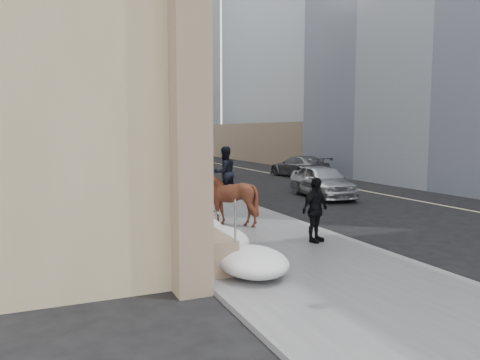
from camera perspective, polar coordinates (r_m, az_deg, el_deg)
name	(u,v)px	position (r m, az deg, el deg)	size (l,w,h in m)	color
ground	(269,252)	(12.77, 3.51, -8.74)	(140.00, 140.00, 0.00)	black
sidewalk	(173,200)	(21.98, -8.22, -2.37)	(5.00, 80.00, 0.12)	#565759
curb	(225,196)	(22.78, -1.84, -2.02)	(0.24, 80.00, 0.12)	slate
lane_line	(358,190)	(26.65, 14.17, -1.14)	(0.15, 70.00, 0.01)	#BFB78C
limestone_building	(41,35)	(31.51, -23.08, 15.90)	(6.10, 44.00, 18.00)	tan
far_podium	(428,152)	(29.77, 21.97, 3.20)	(2.00, 80.00, 4.00)	#836C54
bg_building_mid	(109,56)	(72.47, -15.72, 14.36)	(30.00, 12.00, 28.00)	slate
bg_building_far	(35,88)	(83.31, -23.67, 10.20)	(24.00, 12.00, 20.00)	gray
streetlight_mid	(201,107)	(26.40, -4.81, 8.91)	(1.71, 0.24, 8.00)	#2D2D30
streetlight_far	(135,116)	(45.81, -12.74, 7.56)	(1.71, 0.24, 8.00)	#2D2D30
traffic_signal	(156,120)	(33.91, -10.15, 7.22)	(4.10, 0.22, 6.00)	#2D2D30
snow_bank	(151,198)	(19.78, -10.82, -2.16)	(1.70, 18.10, 0.76)	silver
mounted_horse_left	(184,206)	(13.29, -6.81, -3.12)	(1.78, 2.48, 2.62)	#533318
mounted_horse_right	(226,193)	(15.45, -1.77, -1.61)	(1.86, 2.00, 2.62)	#472114
pedestrian	(315,210)	(13.34, 9.14, -3.60)	(1.08, 0.45, 1.84)	black
car_silver	(322,181)	(23.12, 9.98, -0.13)	(1.89, 4.71, 1.60)	#B8BAC0
car_grey	(299,166)	(33.02, 7.23, 1.66)	(2.11, 5.19, 1.50)	slate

